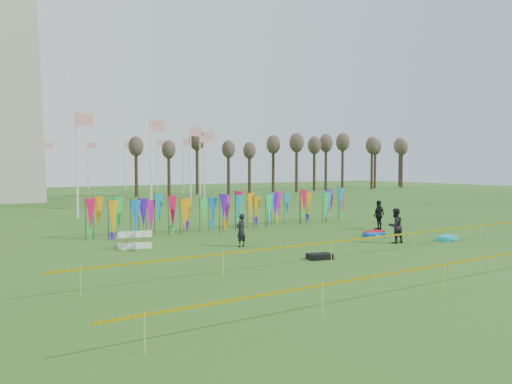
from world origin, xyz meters
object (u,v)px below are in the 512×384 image
kite_bag_turquoise (378,235)px  kite_bag_blue (374,235)px  person_left (241,230)px  kite_bag_red (374,233)px  box_kite (135,240)px  kite_bag_black (320,256)px  person_right (379,215)px  kite_bag_teal (447,238)px  person_mid (395,226)px

kite_bag_turquoise → kite_bag_blue: bearing=165.5°
person_left → kite_bag_red: size_ratio=1.26×
box_kite → kite_bag_blue: size_ratio=0.79×
kite_bag_black → kite_bag_blue: bearing=26.5°
kite_bag_blue → kite_bag_red: bearing=44.8°
person_right → kite_bag_red: size_ratio=1.42×
kite_bag_red → kite_bag_teal: (1.67, -3.55, 0.01)m
box_kite → kite_bag_teal: 15.86m
person_left → person_right: (10.32, 0.90, 0.10)m
person_right → kite_bag_red: bearing=25.5°
person_right → kite_bag_blue: size_ratio=1.64×
person_left → kite_bag_turquoise: size_ratio=1.62×
person_left → kite_bag_turquoise: person_left is taller
person_mid → kite_bag_turquoise: (0.89, 1.99, -0.78)m
person_left → kite_bag_black: size_ratio=1.57×
box_kite → kite_bag_red: bearing=-11.3°
person_right → kite_bag_turquoise: (-2.32, -2.15, -0.80)m
kite_bag_turquoise → kite_bag_red: size_ratio=0.78×
person_left → kite_bag_blue: 7.89m
kite_bag_red → box_kite: bearing=168.7°
box_kite → kite_bag_red: (12.95, -2.58, -0.32)m
box_kite → person_right: person_right is taller
person_mid → kite_bag_turquoise: 2.31m
kite_bag_red → kite_bag_teal: size_ratio=1.00×
kite_bag_turquoise → kite_bag_red: 0.80m
person_right → kite_bag_red: 2.53m
person_left → kite_bag_turquoise: (8.00, -1.24, -0.70)m
kite_bag_teal → kite_bag_black: bearing=-177.4°
box_kite → kite_bag_black: bearing=-49.1°
kite_bag_turquoise → kite_bag_red: kite_bag_red is taller
person_right → kite_bag_turquoise: 3.26m
kite_bag_red → kite_bag_teal: 3.92m
person_left → person_right: person_right is taller
box_kite → kite_bag_turquoise: box_kite is taller
person_right → kite_bag_teal: size_ratio=1.41×
box_kite → person_left: bearing=-24.1°
person_left → person_right: 10.36m
person_mid → kite_bag_turquoise: bearing=-111.5°
kite_bag_red → person_left: bearing=176.2°
kite_bag_blue → kite_bag_black: kite_bag_black is taller
kite_bag_turquoise → kite_bag_black: 7.62m
kite_bag_red → kite_bag_black: kite_bag_black is taller
kite_bag_teal → person_right: bearing=87.3°
box_kite → kite_bag_black: box_kite is taller
person_mid → person_right: person_right is taller
person_mid → kite_bag_red: 3.07m
person_left → person_right: bearing=165.5°
box_kite → person_right: size_ratio=0.48×
person_right → kite_bag_teal: (-0.24, -5.00, -0.78)m
person_left → kite_bag_red: person_left is taller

